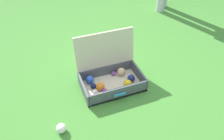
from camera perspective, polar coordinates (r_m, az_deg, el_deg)
name	(u,v)px	position (r m, az deg, el deg)	size (l,w,h in m)	color
ground_plane	(111,84)	(2.18, -0.31, -3.48)	(16.00, 16.00, 0.00)	#3D7A2D
open_suitcase	(110,75)	(2.11, -0.53, -1.30)	(0.58, 0.43, 0.47)	beige
stray_ball_on_grass	(61,128)	(1.83, -12.81, -14.28)	(0.08, 0.08, 0.08)	white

